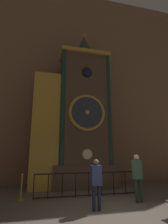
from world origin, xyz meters
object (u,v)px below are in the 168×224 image
Objects in this scene: visitor_far at (137,173)px; stanchion_post at (21,192)px; visitor_near at (96,179)px; clock_tower at (76,117)px.

stanchion_post is (-4.35, 1.36, -0.73)m from visitor_far.
clock_tower is at bearing 87.21° from visitor_near.
clock_tower is 4.75m from stanchion_post.
visitor_far is at bearing -17.40° from stanchion_post.
clock_tower reaches higher than visitor_near.
stanchion_post is at bearing 147.76° from visitor_far.
clock_tower reaches higher than visitor_far.
visitor_near is at bearing -90.47° from clock_tower.
stanchion_post is at bearing -142.07° from clock_tower.
visitor_far reaches higher than visitor_near.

